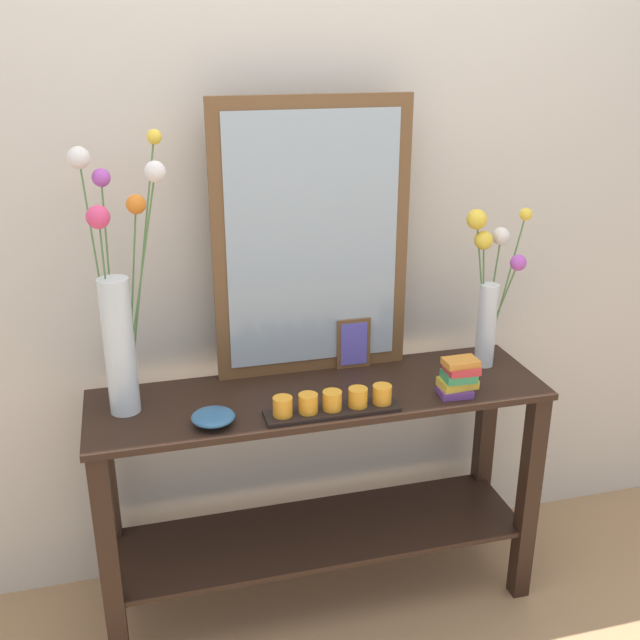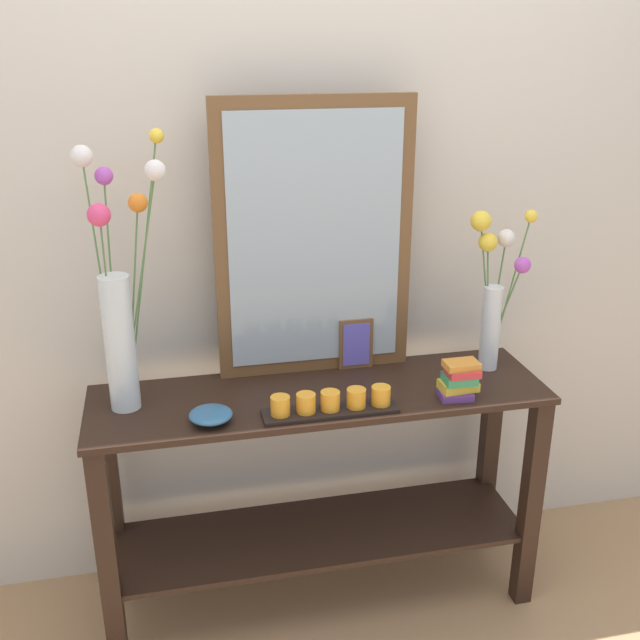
# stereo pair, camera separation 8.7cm
# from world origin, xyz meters

# --- Properties ---
(ground_plane) EXTENTS (7.00, 6.00, 0.02)m
(ground_plane) POSITION_xyz_m (0.00, 0.00, -0.01)
(ground_plane) COLOR #A87F56
(wall_back) EXTENTS (6.40, 0.08, 2.70)m
(wall_back) POSITION_xyz_m (0.00, 0.32, 1.35)
(wall_back) COLOR beige
(wall_back) RESTS_ON ground
(console_table) EXTENTS (1.39, 0.40, 0.77)m
(console_table) POSITION_xyz_m (0.00, 0.00, 0.49)
(console_table) COLOR black
(console_table) RESTS_ON ground
(mirror_leaning) EXTENTS (0.61, 0.03, 0.86)m
(mirror_leaning) POSITION_xyz_m (0.02, 0.17, 1.20)
(mirror_leaning) COLOR brown
(mirror_leaning) RESTS_ON console_table
(tall_vase_left) EXTENTS (0.25, 0.19, 0.78)m
(tall_vase_left) POSITION_xyz_m (-0.57, 0.04, 1.08)
(tall_vase_left) COLOR silver
(tall_vase_left) RESTS_ON console_table
(vase_right) EXTENTS (0.20, 0.16, 0.52)m
(vase_right) POSITION_xyz_m (0.58, 0.06, 1.04)
(vase_right) COLOR silver
(vase_right) RESTS_ON console_table
(candle_tray) EXTENTS (0.39, 0.09, 0.07)m
(candle_tray) POSITION_xyz_m (0.00, -0.14, 0.80)
(candle_tray) COLOR black
(candle_tray) RESTS_ON console_table
(picture_frame_small) EXTENTS (0.11, 0.01, 0.17)m
(picture_frame_small) POSITION_xyz_m (0.15, 0.15, 0.85)
(picture_frame_small) COLOR brown
(picture_frame_small) RESTS_ON console_table
(decorative_bowl) EXTENTS (0.12, 0.12, 0.04)m
(decorative_bowl) POSITION_xyz_m (-0.34, -0.12, 0.79)
(decorative_bowl) COLOR #2D5B84
(decorative_bowl) RESTS_ON console_table
(book_stack) EXTENTS (0.12, 0.09, 0.12)m
(book_stack) POSITION_xyz_m (0.40, -0.12, 0.83)
(book_stack) COLOR #663884
(book_stack) RESTS_ON console_table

